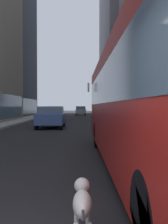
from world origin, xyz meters
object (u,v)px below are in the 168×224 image
Objects in this scene: car_black_suv at (53,112)px; dalmatian_dog at (82,203)px; transit_bus at (151,101)px; car_yellow_taxi at (58,111)px; car_silver_sedan at (81,111)px; car_blue_hatchback at (51,117)px.

dalmatian_dog is (3.76, -34.22, -0.31)m from car_black_suv.
car_yellow_taxi is at bearing 98.25° from transit_bus.
car_silver_sedan is (4.00, 2.07, -0.00)m from car_yellow_taxi.
car_yellow_taxi is (-5.60, 38.64, -0.95)m from transit_bus.
car_blue_hatchback and car_yellow_taxi have the same top height.
transit_bus is 2.88× the size of car_blue_hatchback.
car_yellow_taxi reaches higher than dalmatian_dog.
car_blue_hatchback is 16.69m from dalmatian_dog.
transit_bus is at bearing -81.75° from car_yellow_taxi.
car_blue_hatchback reaches higher than dalmatian_dog.
car_black_suv is (-5.60, 30.51, -0.95)m from transit_bus.
car_yellow_taxi is 42.53m from dalmatian_dog.
transit_bus is at bearing -87.75° from car_silver_sedan.
dalmatian_dog is (-0.24, -44.43, -0.31)m from car_silver_sedan.
car_silver_sedan is at bearing 89.69° from dalmatian_dog.
car_black_suv reaches higher than dalmatian_dog.
car_yellow_taxi is (-1.60, 25.81, 0.00)m from car_blue_hatchback.
car_yellow_taxi is at bearing 95.07° from dalmatian_dog.
car_blue_hatchback is at bearing 97.43° from dalmatian_dog.
transit_bus reaches higher than car_blue_hatchback.
car_black_suv is 17.74m from car_blue_hatchback.
car_silver_sedan is (4.00, 10.20, -0.00)m from car_black_suv.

